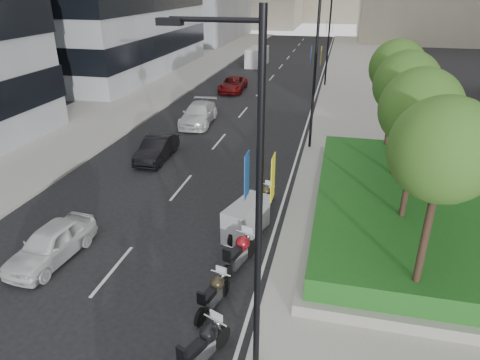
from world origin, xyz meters
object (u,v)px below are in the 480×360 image
(car_a, at_px, (51,244))
(car_b, at_px, (157,148))
(motorcycle_4, at_px, (239,254))
(motorcycle_3, at_px, (214,294))
(lamp_post_1, at_px, (313,65))
(lamp_post_2, at_px, (327,32))
(delivery_van, at_px, (257,58))
(lamp_post_0, at_px, (252,198))
(motorcycle_6, at_px, (264,198))
(car_c, at_px, (198,114))
(motorcycle_2, at_px, (203,347))
(car_d, at_px, (233,84))
(motorcycle_5, at_px, (246,219))

(car_a, xyz_separation_m, car_b, (-0.19, 10.12, -0.00))
(motorcycle_4, height_order, car_a, car_a)
(motorcycle_3, relative_size, motorcycle_4, 0.88)
(lamp_post_1, relative_size, lamp_post_2, 1.00)
(car_b, height_order, delivery_van, delivery_van)
(lamp_post_0, relative_size, motorcycle_6, 4.65)
(car_c, distance_m, delivery_van, 24.28)
(car_b, xyz_separation_m, delivery_van, (-0.30, 31.35, 0.35))
(motorcycle_3, distance_m, delivery_van, 43.26)
(motorcycle_2, distance_m, car_a, 7.66)
(lamp_post_0, bearing_deg, motorcycle_3, 128.79)
(lamp_post_2, bearing_deg, motorcycle_4, -92.37)
(car_a, bearing_deg, lamp_post_2, 80.70)
(motorcycle_6, bearing_deg, lamp_post_1, 7.06)
(lamp_post_1, relative_size, motorcycle_4, 3.82)
(car_a, bearing_deg, motorcycle_4, 13.12)
(car_b, bearing_deg, car_a, -90.63)
(lamp_post_1, xyz_separation_m, car_a, (-8.11, -13.83, -4.41))
(motorcycle_2, xyz_separation_m, car_d, (-6.96, 31.05, 0.04))
(motorcycle_5, height_order, motorcycle_6, motorcycle_5)
(lamp_post_1, xyz_separation_m, motorcycle_2, (-1.23, -17.19, -4.45))
(motorcycle_3, xyz_separation_m, car_a, (-6.54, 1.21, 0.10))
(motorcycle_4, relative_size, motorcycle_5, 0.93)
(lamp_post_2, relative_size, motorcycle_4, 3.82)
(motorcycle_3, height_order, delivery_van, delivery_van)
(car_c, bearing_deg, lamp_post_2, 56.51)
(motorcycle_5, relative_size, car_d, 0.54)
(motorcycle_3, distance_m, car_d, 29.66)
(lamp_post_0, height_order, motorcycle_6, lamp_post_0)
(car_b, distance_m, delivery_van, 31.35)
(motorcycle_5, relative_size, motorcycle_6, 1.30)
(motorcycle_3, relative_size, car_c, 0.41)
(car_c, bearing_deg, motorcycle_5, -69.18)
(motorcycle_4, xyz_separation_m, delivery_van, (-7.33, 40.49, 0.36))
(lamp_post_1, distance_m, car_c, 9.79)
(motorcycle_3, bearing_deg, lamp_post_1, 7.04)
(lamp_post_1, bearing_deg, motorcycle_5, -98.20)
(motorcycle_4, bearing_deg, car_b, 53.51)
(motorcycle_2, xyz_separation_m, motorcycle_3, (-0.34, 2.14, -0.05))
(motorcycle_3, bearing_deg, motorcycle_4, 5.38)
(motorcycle_6, bearing_deg, delivery_van, 27.29)
(lamp_post_1, relative_size, delivery_van, 1.74)
(lamp_post_2, relative_size, motorcycle_3, 4.32)
(motorcycle_2, bearing_deg, motorcycle_6, 22.92)
(motorcycle_3, xyz_separation_m, motorcycle_4, (0.29, 2.19, 0.08))
(car_a, xyz_separation_m, delivery_van, (-0.49, 41.47, 0.34))
(motorcycle_3, distance_m, motorcycle_5, 4.48)
(lamp_post_2, bearing_deg, delivery_van, 131.78)
(motorcycle_5, relative_size, car_c, 0.50)
(lamp_post_2, bearing_deg, car_b, -110.93)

